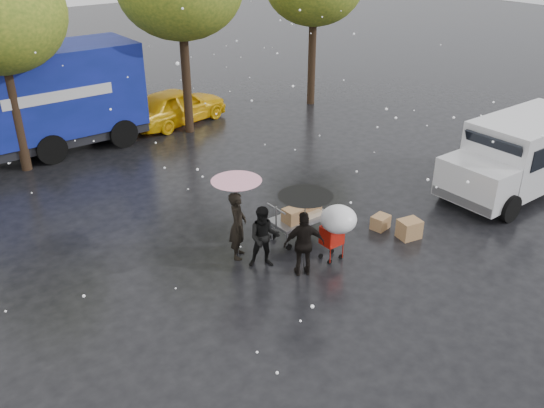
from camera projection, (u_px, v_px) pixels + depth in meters
ground at (312, 270)px, 13.30m from camera, size 90.00×90.00×0.00m
person_pink at (238, 225)px, 13.46m from camera, size 0.71×0.73×1.69m
person_middle at (264, 237)px, 13.14m from camera, size 0.93×0.88×1.51m
person_black at (304, 244)px, 12.81m from camera, size 0.99×0.79×1.57m
umbrella_pink at (237, 187)px, 13.01m from camera, size 1.16×1.16×2.00m
umbrella_black at (305, 202)px, 12.34m from camera, size 1.20×1.20×1.98m
vendor_cart at (303, 211)px, 14.36m from camera, size 1.52×0.80×1.27m
shopping_cart at (337, 222)px, 13.15m from camera, size 0.84×0.84×1.46m
white_van at (520, 155)px, 16.57m from camera, size 4.91×2.18×2.20m
blue_truck at (23, 105)px, 18.85m from camera, size 8.30×2.60×3.50m
box_ground_near at (409, 229)px, 14.53m from camera, size 0.61×0.53×0.49m
box_ground_far at (380, 222)px, 14.98m from camera, size 0.52×0.44×0.36m
yellow_taxi at (177, 106)px, 22.31m from camera, size 4.39×2.47×1.41m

